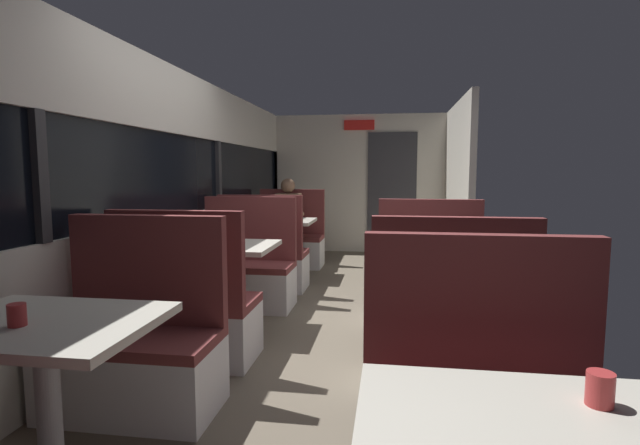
# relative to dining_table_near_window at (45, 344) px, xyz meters

# --- Properties ---
(ground_plane) EXTENTS (3.30, 9.20, 0.02)m
(ground_plane) POSITION_rel_dining_table_near_window_xyz_m (0.89, 2.09, -0.65)
(ground_plane) COLOR #665B4C
(carriage_window_panel_left) EXTENTS (0.09, 8.48, 2.30)m
(carriage_window_panel_left) POSITION_rel_dining_table_near_window_xyz_m (-0.56, 2.09, 0.47)
(carriage_window_panel_left) COLOR beige
(carriage_window_panel_left) RESTS_ON ground_plane
(carriage_end_bulkhead) EXTENTS (2.90, 0.11, 2.30)m
(carriage_end_bulkhead) POSITION_rel_dining_table_near_window_xyz_m (0.95, 6.28, 0.50)
(carriage_end_bulkhead) COLOR beige
(carriage_end_bulkhead) RESTS_ON ground_plane
(carriage_aisle_panel_right) EXTENTS (0.08, 2.40, 2.30)m
(carriage_aisle_panel_right) POSITION_rel_dining_table_near_window_xyz_m (2.34, 5.09, 0.51)
(carriage_aisle_panel_right) COLOR beige
(carriage_aisle_panel_right) RESTS_ON ground_plane
(dining_table_near_window) EXTENTS (0.90, 0.70, 0.74)m
(dining_table_near_window) POSITION_rel_dining_table_near_window_xyz_m (0.00, 0.00, 0.00)
(dining_table_near_window) COLOR #9E9EA3
(dining_table_near_window) RESTS_ON ground_plane
(bench_near_window_facing_entry) EXTENTS (0.95, 0.50, 1.10)m
(bench_near_window_facing_entry) POSITION_rel_dining_table_near_window_xyz_m (0.00, 0.70, -0.31)
(bench_near_window_facing_entry) COLOR silver
(bench_near_window_facing_entry) RESTS_ON ground_plane
(dining_table_mid_window) EXTENTS (0.90, 0.70, 0.74)m
(dining_table_mid_window) POSITION_rel_dining_table_near_window_xyz_m (0.00, 2.10, 0.00)
(dining_table_mid_window) COLOR #9E9EA3
(dining_table_mid_window) RESTS_ON ground_plane
(bench_mid_window_facing_end) EXTENTS (0.95, 0.50, 1.10)m
(bench_mid_window_facing_end) POSITION_rel_dining_table_near_window_xyz_m (0.00, 1.40, -0.31)
(bench_mid_window_facing_end) COLOR silver
(bench_mid_window_facing_end) RESTS_ON ground_plane
(bench_mid_window_facing_entry) EXTENTS (0.95, 0.50, 1.10)m
(bench_mid_window_facing_entry) POSITION_rel_dining_table_near_window_xyz_m (0.00, 2.80, -0.31)
(bench_mid_window_facing_entry) COLOR silver
(bench_mid_window_facing_entry) RESTS_ON ground_plane
(dining_table_far_window) EXTENTS (0.90, 0.70, 0.74)m
(dining_table_far_window) POSITION_rel_dining_table_near_window_xyz_m (0.00, 4.19, 0.00)
(dining_table_far_window) COLOR #9E9EA3
(dining_table_far_window) RESTS_ON ground_plane
(bench_far_window_facing_end) EXTENTS (0.95, 0.50, 1.10)m
(bench_far_window_facing_end) POSITION_rel_dining_table_near_window_xyz_m (0.00, 3.49, -0.31)
(bench_far_window_facing_end) COLOR silver
(bench_far_window_facing_end) RESTS_ON ground_plane
(bench_far_window_facing_entry) EXTENTS (0.95, 0.50, 1.10)m
(bench_far_window_facing_entry) POSITION_rel_dining_table_near_window_xyz_m (0.00, 4.89, -0.31)
(bench_far_window_facing_entry) COLOR silver
(bench_far_window_facing_entry) RESTS_ON ground_plane
(bench_front_aisle_facing_entry) EXTENTS (0.95, 0.50, 1.10)m
(bench_front_aisle_facing_entry) POSITION_rel_dining_table_near_window_xyz_m (1.79, 0.10, -0.31)
(bench_front_aisle_facing_entry) COLOR silver
(bench_front_aisle_facing_entry) RESTS_ON ground_plane
(dining_table_rear_aisle) EXTENTS (0.90, 0.70, 0.74)m
(dining_table_rear_aisle) POSITION_rel_dining_table_near_window_xyz_m (1.79, 1.90, 0.00)
(dining_table_rear_aisle) COLOR #9E9EA3
(dining_table_rear_aisle) RESTS_ON ground_plane
(bench_rear_aisle_facing_end) EXTENTS (0.95, 0.50, 1.10)m
(bench_rear_aisle_facing_end) POSITION_rel_dining_table_near_window_xyz_m (1.79, 1.20, -0.31)
(bench_rear_aisle_facing_end) COLOR silver
(bench_rear_aisle_facing_end) RESTS_ON ground_plane
(bench_rear_aisle_facing_entry) EXTENTS (0.95, 0.50, 1.10)m
(bench_rear_aisle_facing_entry) POSITION_rel_dining_table_near_window_xyz_m (1.79, 2.60, -0.31)
(bench_rear_aisle_facing_entry) COLOR silver
(bench_rear_aisle_facing_entry) RESTS_ON ground_plane
(seated_passenger) EXTENTS (0.47, 0.55, 1.26)m
(seated_passenger) POSITION_rel_dining_table_near_window_xyz_m (0.00, 4.82, -0.10)
(seated_passenger) COLOR #26262D
(seated_passenger) RESTS_ON ground_plane
(coffee_cup_primary) EXTENTS (0.07, 0.07, 0.09)m
(coffee_cup_primary) POSITION_rel_dining_table_near_window_xyz_m (-0.05, -0.08, 0.15)
(coffee_cup_primary) COLOR #B23333
(coffee_cup_primary) RESTS_ON dining_table_near_window
(coffee_cup_secondary) EXTENTS (0.07, 0.07, 0.09)m
(coffee_cup_secondary) POSITION_rel_dining_table_near_window_xyz_m (1.97, -0.43, 0.15)
(coffee_cup_secondary) COLOR #B23333
(coffee_cup_secondary) RESTS_ON dining_table_front_aisle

